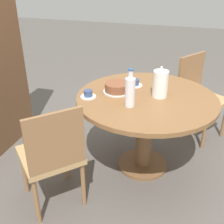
{
  "coord_description": "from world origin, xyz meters",
  "views": [
    {
      "loc": [
        -2.11,
        -0.35,
        1.68
      ],
      "look_at": [
        0.0,
        0.3,
        0.52
      ],
      "focal_mm": 45.0,
      "sensor_mm": 36.0,
      "label": 1
    }
  ],
  "objects": [
    {
      "name": "chair_b",
      "position": [
        0.75,
        -0.43,
        0.47
      ],
      "size": [
        0.58,
        0.58,
        0.87
      ],
      "rotation": [
        0.0,
        0.0,
        5.69
      ],
      "color": "olive",
      "rests_on": "ground_plane"
    },
    {
      "name": "water_bottle",
      "position": [
        -0.21,
        0.09,
        0.84
      ],
      "size": [
        0.08,
        0.08,
        0.3
      ],
      "color": "silver",
      "rests_on": "dining_table"
    },
    {
      "name": "cup_b",
      "position": [
        -0.15,
        0.46,
        0.74
      ],
      "size": [
        0.13,
        0.13,
        0.06
      ],
      "color": "white",
      "rests_on": "dining_table"
    },
    {
      "name": "cup_a",
      "position": [
        0.2,
        0.15,
        0.74
      ],
      "size": [
        0.13,
        0.13,
        0.06
      ],
      "color": "white",
      "rests_on": "dining_table"
    },
    {
      "name": "cake_main",
      "position": [
        0.01,
        0.26,
        0.76
      ],
      "size": [
        0.24,
        0.24,
        0.08
      ],
      "color": "silver",
      "rests_on": "dining_table"
    },
    {
      "name": "dining_table",
      "position": [
        0.0,
        0.0,
        0.57
      ],
      "size": [
        1.17,
        1.17,
        0.72
      ],
      "color": "brown",
      "rests_on": "ground_plane"
    },
    {
      "name": "ground_plane",
      "position": [
        0.0,
        0.0,
        0.0
      ],
      "size": [
        14.0,
        14.0,
        0.0
      ],
      "primitive_type": "plane",
      "color": "#56514C"
    },
    {
      "name": "coffee_pot",
      "position": [
        0.03,
        -0.1,
        0.83
      ],
      "size": [
        0.12,
        0.12,
        0.26
      ],
      "color": "white",
      "rests_on": "dining_table"
    },
    {
      "name": "chair_a",
      "position": [
        -0.66,
        0.55,
        0.47
      ],
      "size": [
        0.59,
        0.59,
        0.87
      ],
      "rotation": [
        0.0,
        0.0,
        2.38
      ],
      "color": "olive",
      "rests_on": "ground_plane"
    }
  ]
}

